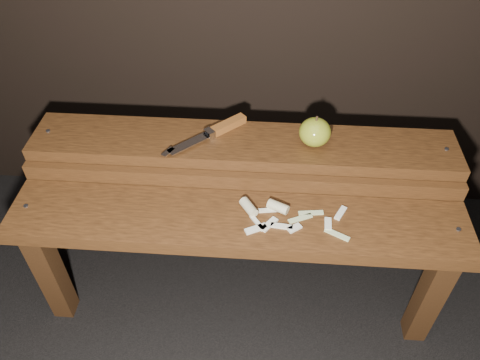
# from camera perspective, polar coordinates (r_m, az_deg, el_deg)

# --- Properties ---
(ground) EXTENTS (60.00, 60.00, 0.00)m
(ground) POSITION_cam_1_polar(r_m,az_deg,el_deg) (1.57, -0.16, -13.49)
(ground) COLOR black
(bench_front_tier) EXTENTS (1.20, 0.20, 0.42)m
(bench_front_tier) POSITION_cam_1_polar(r_m,az_deg,el_deg) (1.25, -0.40, -7.02)
(bench_front_tier) COLOR #321C0C
(bench_front_tier) RESTS_ON ground
(bench_rear_tier) EXTENTS (1.20, 0.21, 0.50)m
(bench_rear_tier) POSITION_cam_1_polar(r_m,az_deg,el_deg) (1.37, 0.32, 1.95)
(bench_rear_tier) COLOR #321C0C
(bench_rear_tier) RESTS_ON ground
(apple) EXTENTS (0.09, 0.09, 0.09)m
(apple) POSITION_cam_1_polar(r_m,az_deg,el_deg) (1.29, 9.12, 5.79)
(apple) COLOR olive
(apple) RESTS_ON bench_rear_tier
(knife) EXTENTS (0.22, 0.20, 0.02)m
(knife) POSITION_cam_1_polar(r_m,az_deg,el_deg) (1.34, -2.66, 6.15)
(knife) COLOR brown
(knife) RESTS_ON bench_rear_tier
(apple_scraps) EXTENTS (0.28, 0.12, 0.03)m
(apple_scraps) POSITION_cam_1_polar(r_m,az_deg,el_deg) (1.21, 4.25, -4.02)
(apple_scraps) COLOR beige
(apple_scraps) RESTS_ON bench_front_tier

